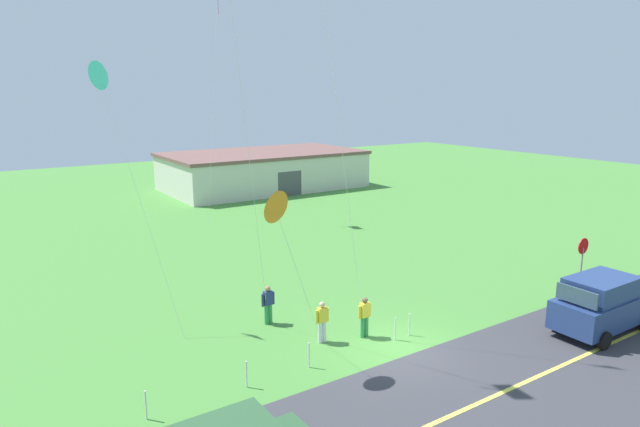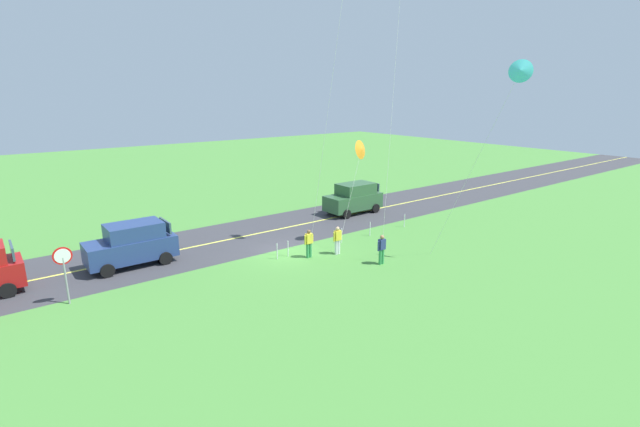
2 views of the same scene
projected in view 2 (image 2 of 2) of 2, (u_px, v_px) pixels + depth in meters
ground_plane at (287, 252)px, 25.85m from camera, size 120.00×120.00×0.10m
asphalt_road at (252, 235)px, 28.91m from camera, size 120.00×7.00×0.00m
road_centre_stripe at (252, 235)px, 28.91m from camera, size 120.00×0.16×0.00m
car_suv_foreground at (132, 244)px, 23.54m from camera, size 4.40×2.12×2.24m
car_parked_west_near at (354, 198)px, 33.89m from camera, size 4.40×2.12×2.24m
stop_sign at (64, 264)px, 18.97m from camera, size 0.76×0.08×2.56m
person_adult_near at (337, 239)px, 25.21m from camera, size 0.58×0.22×1.60m
person_adult_companion at (382, 249)px, 23.72m from camera, size 0.58×0.22×1.60m
person_child_watcher at (309, 243)px, 24.68m from camera, size 0.58×0.22×1.60m
kite_red_low at (361, 150)px, 25.99m from camera, size 2.96×1.17×6.16m
kite_green_far at (520, 71)px, 21.32m from camera, size 1.96×3.90×10.32m
fence_post_0 at (404, 221)px, 30.44m from camera, size 0.05×0.05×0.90m
fence_post_1 at (370, 229)px, 28.59m from camera, size 0.05×0.05×0.90m
fence_post_2 at (342, 236)px, 27.22m from camera, size 0.05×0.05×0.90m
fence_post_3 at (288, 249)px, 24.96m from camera, size 0.05×0.05×0.90m
fence_post_4 at (277, 251)px, 24.55m from camera, size 0.05×0.05×0.90m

